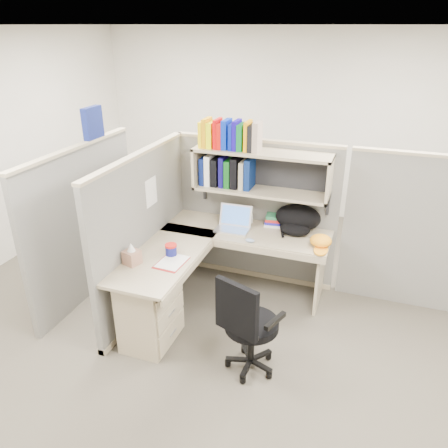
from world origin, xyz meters
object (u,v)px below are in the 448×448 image
at_px(task_chair, 248,339).
at_px(snack_canister, 171,250).
at_px(desk, 178,289).
at_px(backpack, 297,220).
at_px(laptop, 232,219).

bearing_deg(task_chair, snack_canister, 153.51).
height_order(desk, task_chair, task_chair).
height_order(backpack, task_chair, backpack).
bearing_deg(backpack, desk, -132.29).
height_order(backpack, snack_canister, backpack).
distance_m(laptop, snack_canister, 0.80).
distance_m(desk, task_chair, 0.87).
height_order(desk, snack_canister, snack_canister).
bearing_deg(backpack, laptop, -164.10).
relative_size(laptop, snack_canister, 3.11).
bearing_deg(snack_canister, desk, -44.51).
bearing_deg(desk, snack_canister, 135.49).
distance_m(desk, backpack, 1.41).
height_order(laptop, backpack, backpack).
distance_m(backpack, task_chair, 1.45).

